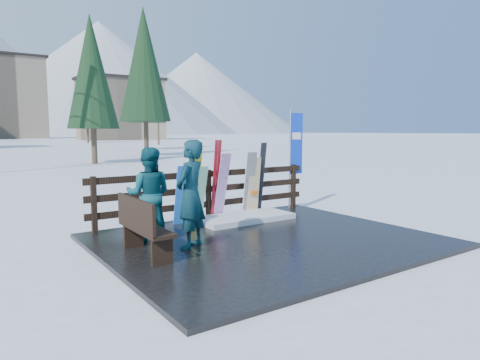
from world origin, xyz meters
TOP-DOWN VIEW (x-y plane):
  - ground at (0.00, 0.00)m, footprint 700.00×700.00m
  - deck at (0.00, 0.00)m, footprint 6.00×5.00m
  - fence at (0.00, 2.20)m, footprint 5.60×0.10m
  - snow_patch at (0.60, 1.60)m, footprint 2.23×1.00m
  - bench at (-2.39, 0.23)m, footprint 0.41×1.50m
  - snowboard_0 at (-0.79, 1.98)m, footprint 0.30×0.29m
  - snowboard_1 at (-0.35, 1.98)m, footprint 0.26×0.35m
  - snowboard_2 at (-0.50, 1.98)m, footprint 0.31×0.25m
  - snowboard_3 at (0.23, 1.98)m, footprint 0.25×0.42m
  - snowboard_4 at (1.01, 1.98)m, footprint 0.28×0.25m
  - snowboard_5 at (1.14, 1.98)m, footprint 0.31×0.18m
  - ski_pair_a at (0.12, 2.05)m, footprint 0.17×0.26m
  - ski_pair_b at (1.41, 2.05)m, footprint 0.17×0.26m
  - rental_flag at (2.68, 2.25)m, footprint 0.45×0.04m
  - person_front at (-1.48, 0.26)m, footprint 0.82×0.76m
  - person_back at (-1.90, 1.11)m, footprint 1.06×1.00m
  - trees at (2.80, 48.99)m, footprint 42.30×68.79m

SIDE VIEW (x-z plane):
  - ground at x=0.00m, z-range 0.00..0.00m
  - deck at x=0.00m, z-range 0.00..0.08m
  - snow_patch at x=0.60m, z-range 0.08..0.20m
  - bench at x=-2.39m, z-range 0.11..1.08m
  - snowboard_1 at x=-0.35m, z-range 0.08..1.35m
  - snowboard_0 at x=-0.79m, z-range 0.08..1.38m
  - fence at x=0.00m, z-range 0.16..1.31m
  - snowboard_5 at x=1.14m, z-range 0.08..1.48m
  - snowboard_3 at x=0.23m, z-range 0.08..1.62m
  - snowboard_4 at x=1.01m, z-range 0.08..1.62m
  - snowboard_2 at x=-0.50m, z-range 0.08..1.69m
  - person_back at x=-1.90m, z-range 0.08..1.82m
  - ski_pair_b at x=1.41m, z-range 0.08..1.83m
  - ski_pair_a at x=0.12m, z-range 0.08..1.91m
  - person_front at x=-1.48m, z-range 0.08..1.97m
  - rental_flag at x=2.68m, z-range 0.39..2.99m
  - trees at x=2.80m, z-range -0.52..11.70m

